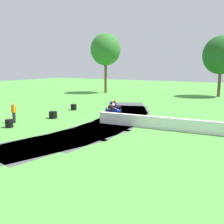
# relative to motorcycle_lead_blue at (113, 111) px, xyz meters

# --- Properties ---
(ground_plane) EXTENTS (120.00, 120.00, 0.00)m
(ground_plane) POSITION_rel_motorcycle_lead_blue_xyz_m (1.11, -2.20, -0.63)
(ground_plane) COLOR #4C933D
(track_asphalt) EXTENTS (8.58, 24.98, 0.01)m
(track_asphalt) POSITION_rel_motorcycle_lead_blue_xyz_m (0.32, -2.28, -0.63)
(track_asphalt) COLOR #47474C
(track_asphalt) RESTS_ON ground
(safety_barrier) EXTENTS (13.24, 1.49, 0.90)m
(safety_barrier) POSITION_rel_motorcycle_lead_blue_xyz_m (6.77, -1.69, -0.18)
(safety_barrier) COLOR white
(safety_barrier) RESTS_ON ground
(motorcycle_lead_blue) EXTENTS (1.70, 1.00, 1.43)m
(motorcycle_lead_blue) POSITION_rel_motorcycle_lead_blue_xyz_m (0.00, 0.00, 0.00)
(motorcycle_lead_blue) COLOR black
(motorcycle_lead_blue) RESTS_ON ground
(motorcycle_chase_black) EXTENTS (1.73, 1.29, 1.43)m
(motorcycle_chase_black) POSITION_rel_motorcycle_lead_blue_xyz_m (-0.91, 1.65, 0.00)
(motorcycle_chase_black) COLOR black
(motorcycle_chase_black) RESTS_ON ground
(tire_stack_near) EXTENTS (0.57, 0.57, 0.60)m
(tire_stack_near) POSITION_rel_motorcycle_lead_blue_xyz_m (-4.82, -7.14, -0.33)
(tire_stack_near) COLOR black
(tire_stack_near) RESTS_ON ground
(tire_stack_mid_a) EXTENTS (0.70, 0.70, 0.60)m
(tire_stack_mid_a) POSITION_rel_motorcycle_lead_blue_xyz_m (-4.42, -2.92, -0.33)
(tire_stack_mid_a) COLOR black
(tire_stack_mid_a) RESTS_ON ground
(tire_stack_mid_b) EXTENTS (0.60, 0.60, 0.60)m
(tire_stack_mid_b) POSITION_rel_motorcycle_lead_blue_xyz_m (-5.66, 1.42, -0.33)
(tire_stack_mid_b) COLOR black
(tire_stack_mid_b) RESTS_ON ground
(track_marshal) EXTENTS (0.34, 0.24, 1.63)m
(track_marshal) POSITION_rel_motorcycle_lead_blue_xyz_m (-5.81, -5.89, 0.18)
(track_marshal) COLOR #232328
(track_marshal) RESTS_ON ground
(tree_far_left) EXTENTS (5.01, 5.01, 9.89)m
(tree_far_left) POSITION_rel_motorcycle_lead_blue_xyz_m (-12.19, 18.05, 6.59)
(tree_far_left) COLOR brown
(tree_far_left) RESTS_ON ground
(tree_far_right) EXTENTS (5.32, 5.32, 8.91)m
(tree_far_right) POSITION_rel_motorcycle_lead_blue_xyz_m (5.39, 21.91, 5.47)
(tree_far_right) COLOR brown
(tree_far_right) RESTS_ON ground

